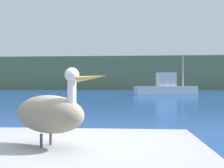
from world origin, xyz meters
TOP-DOWN VIEW (x-y plane):
  - hillside_backdrop at (0.00, 75.74)m, footprint 140.00×10.79m
  - pelican at (-0.41, -0.28)m, footprint 1.20×0.79m
  - fishing_boat_white at (5.01, 31.50)m, footprint 8.15×3.60m

SIDE VIEW (x-z plane):
  - fishing_boat_white at x=5.01m, z-range -1.74..3.61m
  - pelican at x=-0.41m, z-range 0.53..1.40m
  - hillside_backdrop at x=0.00m, z-range 0.00..9.37m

